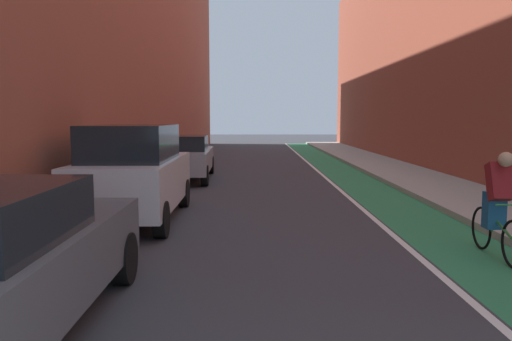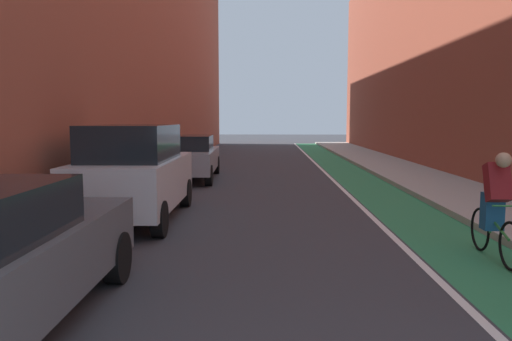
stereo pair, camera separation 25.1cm
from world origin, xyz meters
The scene contains 8 objects.
ground_plane centered at (0.00, 17.53, 0.00)m, with size 94.73×94.73×0.00m, color #38383D.
bike_lane_paint centered at (3.07, 19.53, 0.00)m, with size 1.60×43.06×0.00m, color #2D8451.
lane_divider_stripe centered at (2.17, 19.53, 0.00)m, with size 0.12×43.06×0.00m, color white.
sidewalk_right centered at (5.18, 19.53, 0.07)m, with size 2.61×43.06×0.14m, color #A8A59E.
building_facade_right centered at (7.68, 21.53, 5.77)m, with size 2.40×39.06×11.54m, color #9E4C38.
parked_suv_white centered at (-2.82, 9.67, 1.01)m, with size 1.88×4.24×1.98m.
parked_sedan_silver centered at (-2.82, 16.58, 0.79)m, with size 2.04×4.65×1.53m.
cyclist_mid centered at (3.31, 6.94, 0.85)m, with size 0.48×1.74×1.63m.
Camera 1 is at (-0.32, -0.39, 2.11)m, focal length 34.60 mm.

